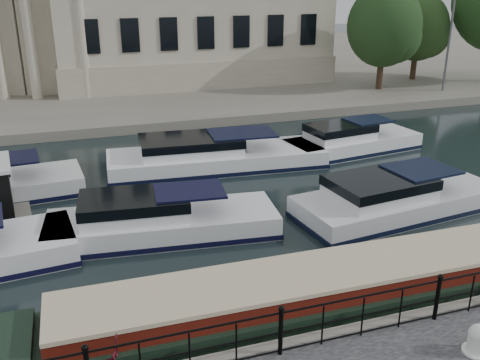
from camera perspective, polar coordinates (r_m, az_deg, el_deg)
name	(u,v)px	position (r m, az deg, el deg)	size (l,w,h in m)	color
ground_plane	(246,316)	(14.27, 0.66, -14.35)	(160.00, 160.00, 0.00)	black
far_bank	(105,70)	(50.78, -14.17, 11.30)	(120.00, 42.00, 0.55)	#6B665B
railing	(281,329)	(11.87, 4.37, -15.53)	(24.14, 0.14, 1.22)	black
mooring_bollard	(478,340)	(13.14, 24.06, -15.29)	(0.61, 0.61, 0.69)	silver
narrowboat	(320,297)	(14.50, 8.51, -12.23)	(17.09, 2.52, 1.62)	black
cabin_cruisers	(187,192)	(20.93, -5.64, -1.27)	(25.82, 10.71, 1.99)	white
trees	(465,12)	(44.55, 22.83, 16.15)	(16.13, 8.47, 10.10)	black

